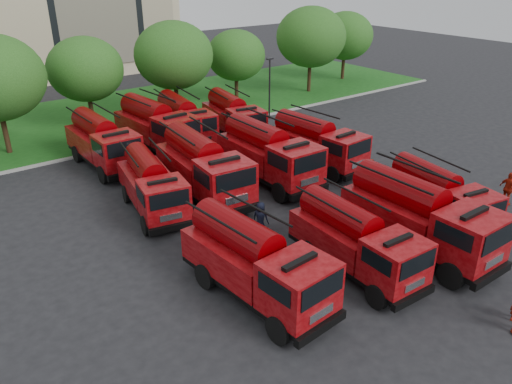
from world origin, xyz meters
TOP-DOWN VIEW (x-y plane):
  - ground at (0.00, 0.00)m, footprint 140.00×140.00m
  - lawn at (0.00, 26.00)m, footprint 70.00×16.00m
  - curb at (0.00, 17.90)m, footprint 70.00×0.30m
  - tree_3 at (-1.00, 24.00)m, footprint 5.88×5.88m
  - tree_4 at (6.00, 22.50)m, footprint 6.55×6.55m
  - tree_5 at (13.00, 23.50)m, footprint 5.46×5.46m
  - tree_6 at (21.00, 22.00)m, footprint 6.89×6.89m
  - tree_7 at (28.00, 24.00)m, footprint 6.05×6.05m
  - lamp_post_1 at (12.00, 17.20)m, footprint 0.60×0.25m
  - fire_truck_0 at (-4.01, -2.04)m, footprint 3.06×7.36m
  - fire_truck_1 at (0.55, -3.15)m, footprint 2.71×6.78m
  - fire_truck_2 at (4.13, -3.72)m, footprint 2.91×7.75m
  - fire_truck_3 at (7.37, -2.59)m, footprint 3.27×6.71m
  - fire_truck_4 at (-3.83, 7.41)m, footprint 3.48×6.96m
  - fire_truck_5 at (-0.66, 7.34)m, footprint 3.43×8.06m
  - fire_truck_6 at (3.64, 6.83)m, footprint 2.98×7.84m
  - fire_truck_7 at (7.62, 6.79)m, footprint 2.99×7.28m
  - fire_truck_8 at (-3.47, 15.24)m, footprint 2.77×7.35m
  - fire_truck_9 at (0.79, 16.03)m, footprint 3.36×7.93m
  - fire_truck_10 at (3.11, 16.27)m, footprint 3.44×7.55m
  - fire_truck_11 at (6.79, 15.12)m, footprint 3.55×7.30m
  - firefighter_2 at (12.22, -3.83)m, footprint 0.84×1.23m
  - firefighter_3 at (9.37, -4.80)m, footprint 1.18×0.72m
  - firefighter_4 at (-0.70, 1.93)m, footprint 0.89×0.99m
  - firefighter_5 at (9.10, 3.80)m, footprint 1.57×0.91m

SIDE VIEW (x-z plane):
  - ground at x=0.00m, z-range 0.00..0.00m
  - firefighter_2 at x=12.22m, z-range -0.96..0.96m
  - firefighter_3 at x=9.37m, z-range -0.87..0.87m
  - firefighter_4 at x=-0.70m, z-range -0.85..0.85m
  - firefighter_5 at x=9.10m, z-range -0.80..0.80m
  - lawn at x=0.00m, z-range 0.00..0.12m
  - curb at x=0.00m, z-range 0.00..0.14m
  - fire_truck_3 at x=7.37m, z-range 0.01..2.94m
  - fire_truck_4 at x=-3.83m, z-range 0.01..3.04m
  - fire_truck_1 at x=0.55m, z-range 0.01..3.05m
  - fire_truck_11 at x=6.79m, z-range 0.01..3.20m
  - fire_truck_7 at x=7.62m, z-range 0.01..3.26m
  - fire_truck_0 at x=-4.01m, z-range 0.01..3.29m
  - fire_truck_10 at x=3.11m, z-range 0.01..3.33m
  - fire_truck_8 at x=-3.47m, z-range 0.01..3.34m
  - fire_truck_2 at x=4.13m, z-range 0.01..3.52m
  - fire_truck_9 at x=0.79m, z-range 0.01..3.53m
  - fire_truck_6 at x=3.64m, z-range 0.01..3.56m
  - fire_truck_5 at x=-0.66m, z-range 0.01..3.58m
  - lamp_post_1 at x=12.00m, z-range 0.34..5.45m
  - tree_5 at x=13.00m, z-range 1.01..7.69m
  - tree_3 at x=-1.00m, z-range 1.09..8.28m
  - tree_7 at x=28.00m, z-range 1.12..8.52m
  - tree_4 at x=6.00m, z-range 1.21..9.23m
  - tree_6 at x=21.00m, z-range 1.28..9.70m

